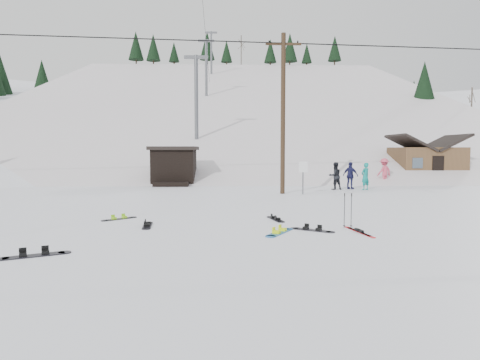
{
  "coord_description": "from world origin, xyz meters",
  "views": [
    {
      "loc": [
        -1.17,
        -10.22,
        2.48
      ],
      "look_at": [
        -0.7,
        5.23,
        1.4
      ],
      "focal_mm": 32.0,
      "sensor_mm": 36.0,
      "label": 1
    }
  ],
  "objects_px": {
    "utility_pole": "(283,111)",
    "hero_snowboard": "(280,232)",
    "hero_skis": "(359,231)",
    "cabin": "(426,162)"
  },
  "relations": [
    {
      "from": "utility_pole",
      "to": "hero_skis",
      "type": "height_order",
      "value": "utility_pole"
    },
    {
      "from": "utility_pole",
      "to": "hero_snowboard",
      "type": "bearing_deg",
      "value": -97.85
    },
    {
      "from": "cabin",
      "to": "hero_snowboard",
      "type": "height_order",
      "value": "cabin"
    },
    {
      "from": "utility_pole",
      "to": "cabin",
      "type": "relative_size",
      "value": 1.67
    },
    {
      "from": "cabin",
      "to": "hero_skis",
      "type": "xyz_separation_m",
      "value": [
        -12.18,
        -21.56,
        -1.46
      ]
    },
    {
      "from": "utility_pole",
      "to": "hero_snowboard",
      "type": "xyz_separation_m",
      "value": [
        -1.6,
        -11.59,
        -4.65
      ]
    },
    {
      "from": "utility_pole",
      "to": "hero_snowboard",
      "type": "height_order",
      "value": "utility_pole"
    },
    {
      "from": "hero_skis",
      "to": "utility_pole",
      "type": "bearing_deg",
      "value": 84.41
    },
    {
      "from": "cabin",
      "to": "hero_skis",
      "type": "distance_m",
      "value": 24.8
    },
    {
      "from": "utility_pole",
      "to": "cabin",
      "type": "bearing_deg",
      "value": 37.56
    }
  ]
}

